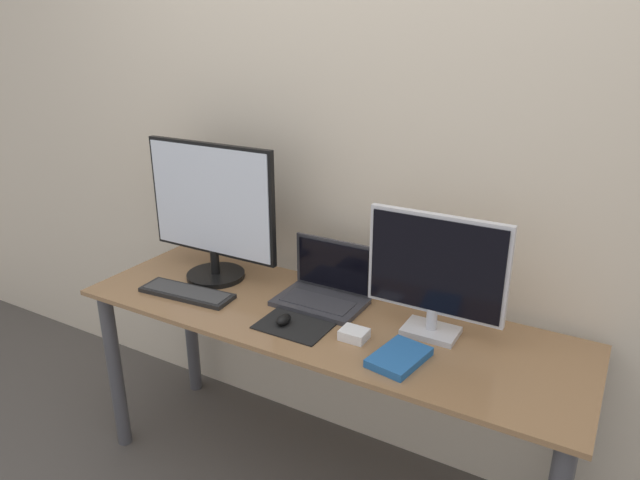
{
  "coord_description": "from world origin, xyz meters",
  "views": [
    {
      "loc": [
        0.88,
        -1.26,
        1.69
      ],
      "look_at": [
        -0.01,
        0.3,
        1.01
      ],
      "focal_mm": 32.0,
      "sensor_mm": 36.0,
      "label": 1
    }
  ],
  "objects_px": {
    "laptop": "(325,287)",
    "mouse": "(284,320)",
    "monitor_left": "(212,210)",
    "monitor_right": "(436,272)",
    "keyboard": "(187,293)",
    "book": "(399,357)",
    "power_brick": "(354,334)"
  },
  "relations": [
    {
      "from": "keyboard",
      "to": "monitor_right",
      "type": "bearing_deg",
      "value": 11.42
    },
    {
      "from": "monitor_right",
      "to": "book",
      "type": "xyz_separation_m",
      "value": [
        -0.03,
        -0.21,
        -0.21
      ]
    },
    {
      "from": "mouse",
      "to": "book",
      "type": "bearing_deg",
      "value": -1.42
    },
    {
      "from": "monitor_left",
      "to": "laptop",
      "type": "relative_size",
      "value": 1.81
    },
    {
      "from": "mouse",
      "to": "book",
      "type": "relative_size",
      "value": 0.32
    },
    {
      "from": "book",
      "to": "power_brick",
      "type": "bearing_deg",
      "value": 164.71
    },
    {
      "from": "monitor_left",
      "to": "power_brick",
      "type": "distance_m",
      "value": 0.77
    },
    {
      "from": "keyboard",
      "to": "mouse",
      "type": "bearing_deg",
      "value": -1.72
    },
    {
      "from": "monitor_right",
      "to": "keyboard",
      "type": "bearing_deg",
      "value": -168.58
    },
    {
      "from": "monitor_right",
      "to": "keyboard",
      "type": "xyz_separation_m",
      "value": [
        -0.9,
        -0.18,
        -0.21
      ]
    },
    {
      "from": "monitor_left",
      "to": "mouse",
      "type": "xyz_separation_m",
      "value": [
        0.45,
        -0.2,
        -0.26
      ]
    },
    {
      "from": "monitor_right",
      "to": "power_brick",
      "type": "xyz_separation_m",
      "value": [
        -0.21,
        -0.16,
        -0.21
      ]
    },
    {
      "from": "monitor_left",
      "to": "keyboard",
      "type": "height_order",
      "value": "monitor_left"
    },
    {
      "from": "monitor_left",
      "to": "power_brick",
      "type": "xyz_separation_m",
      "value": [
        0.7,
        -0.16,
        -0.27
      ]
    },
    {
      "from": "power_brick",
      "to": "monitor_left",
      "type": "bearing_deg",
      "value": 167.39
    },
    {
      "from": "monitor_left",
      "to": "power_brick",
      "type": "bearing_deg",
      "value": -12.61
    },
    {
      "from": "monitor_right",
      "to": "book",
      "type": "bearing_deg",
      "value": -97.76
    },
    {
      "from": "laptop",
      "to": "book",
      "type": "height_order",
      "value": "laptop"
    },
    {
      "from": "monitor_left",
      "to": "power_brick",
      "type": "height_order",
      "value": "monitor_left"
    },
    {
      "from": "laptop",
      "to": "mouse",
      "type": "height_order",
      "value": "laptop"
    },
    {
      "from": "monitor_left",
      "to": "book",
      "type": "xyz_separation_m",
      "value": [
        0.88,
        -0.21,
        -0.27
      ]
    },
    {
      "from": "monitor_right",
      "to": "book",
      "type": "relative_size",
      "value": 2.14
    },
    {
      "from": "monitor_left",
      "to": "mouse",
      "type": "height_order",
      "value": "monitor_left"
    },
    {
      "from": "power_brick",
      "to": "keyboard",
      "type": "bearing_deg",
      "value": -177.98
    },
    {
      "from": "mouse",
      "to": "monitor_left",
      "type": "bearing_deg",
      "value": 156.74
    },
    {
      "from": "monitor_right",
      "to": "keyboard",
      "type": "relative_size",
      "value": 1.2
    },
    {
      "from": "monitor_right",
      "to": "laptop",
      "type": "distance_m",
      "value": 0.46
    },
    {
      "from": "keyboard",
      "to": "power_brick",
      "type": "height_order",
      "value": "power_brick"
    },
    {
      "from": "mouse",
      "to": "keyboard",
      "type": "bearing_deg",
      "value": 178.28
    },
    {
      "from": "laptop",
      "to": "monitor_left",
      "type": "bearing_deg",
      "value": -175.17
    },
    {
      "from": "keyboard",
      "to": "book",
      "type": "height_order",
      "value": "book"
    },
    {
      "from": "laptop",
      "to": "keyboard",
      "type": "distance_m",
      "value": 0.53
    }
  ]
}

